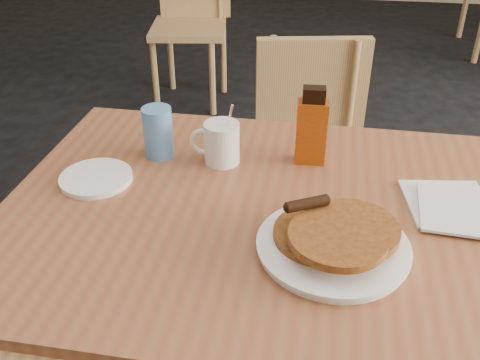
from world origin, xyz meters
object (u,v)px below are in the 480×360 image
Objects in this scene: coffee_mug at (221,142)px; syrup_bottle at (312,128)px; chair_wall_extra at (191,6)px; chair_main_far at (307,144)px; pancake_plate at (334,241)px; blue_tumbler at (158,132)px; main_table at (298,228)px.

coffee_mug is 0.84× the size of syrup_bottle.
chair_main_far is at bearing -71.23° from chair_wall_extra.
chair_wall_extra is at bearing 109.74° from pancake_plate.
chair_wall_extra is at bearing 101.92° from blue_tumbler.
chair_wall_extra is 2.21m from syrup_bottle.
chair_main_far is 7.02× the size of blue_tumbler.
blue_tumbler is at bearing 144.57° from pancake_plate.
main_table is 2.39m from chair_wall_extra.
syrup_bottle is (0.79, -2.05, 0.27)m from chair_wall_extra.
coffee_mug is (-0.19, 0.17, 0.09)m from main_table.
main_table is 0.78m from chair_main_far.
coffee_mug is (-0.18, -0.58, 0.30)m from chair_main_far.
chair_wall_extra is at bearing 109.09° from main_table.
syrup_bottle is 0.35m from blue_tumbler.
blue_tumbler reaches higher than main_table.
blue_tumbler is at bearing -86.49° from chair_wall_extra.
chair_wall_extra is 2.14m from blue_tumbler.
chair_wall_extra is (-0.78, 2.26, -0.15)m from main_table.
chair_main_far is at bearing 90.72° from main_table.
blue_tumbler is (-0.33, -0.57, 0.31)m from chair_main_far.
pancake_plate is 1.82× the size of coffee_mug.
syrup_bottle is at bearing 87.43° from main_table.
chair_wall_extra reaches higher than syrup_bottle.
coffee_mug is 0.21m from syrup_bottle.
coffee_mug is at bearing -2.74° from blue_tumbler.
main_table is 8.28× the size of coffee_mug.
main_table is 0.15m from pancake_plate.
chair_main_far reaches higher than main_table.
blue_tumbler reaches higher than pancake_plate.
main_table is at bearing -79.33° from chair_wall_extra.
pancake_plate is at bearing -78.68° from chair_wall_extra.
chair_wall_extra is 2.53m from pancake_plate.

